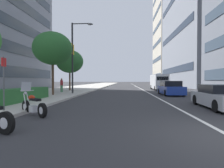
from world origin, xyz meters
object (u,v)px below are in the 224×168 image
(car_mid_block_traffic, at_px, (170,88))
(parking_sign_by_curb, at_px, (4,78))
(street_tree_mid_sidewalk, at_px, (70,62))
(motorcycle_under_tarp, at_px, (33,105))
(street_tree_far_plaza, at_px, (53,49))
(car_approaching_light, at_px, (221,97))
(street_lamp_with_banners, at_px, (75,50))
(delivery_van_ahead, at_px, (159,82))
(pedestrian_on_plaza, at_px, (62,85))

(car_mid_block_traffic, relative_size, parking_sign_by_curb, 1.83)
(parking_sign_by_curb, xyz_separation_m, street_tree_mid_sidewalk, (16.58, 2.14, 2.54))
(car_mid_block_traffic, bearing_deg, motorcycle_under_tarp, 141.90)
(car_mid_block_traffic, distance_m, street_tree_far_plaza, 12.60)
(car_approaching_light, height_order, street_tree_far_plaza, street_tree_far_plaza)
(street_lamp_with_banners, distance_m, street_tree_far_plaza, 2.68)
(street_lamp_with_banners, bearing_deg, parking_sign_by_curb, 178.81)
(delivery_van_ahead, xyz_separation_m, street_tree_mid_sidewalk, (-5.29, 13.25, 2.85))
(parking_sign_by_curb, distance_m, street_tree_mid_sidewalk, 16.91)
(motorcycle_under_tarp, xyz_separation_m, delivery_van_ahead, (22.15, -9.57, 0.89))
(parking_sign_by_curb, xyz_separation_m, pedestrian_on_plaza, (12.92, 1.98, -0.66))
(street_tree_mid_sidewalk, bearing_deg, pedestrian_on_plaza, -177.57)
(street_lamp_with_banners, bearing_deg, car_approaching_light, -129.57)
(parking_sign_by_curb, height_order, street_lamp_with_banners, street_lamp_with_banners)
(delivery_van_ahead, height_order, parking_sign_by_curb, parking_sign_by_curb)
(car_mid_block_traffic, relative_size, street_tree_far_plaza, 0.74)
(car_mid_block_traffic, distance_m, pedestrian_on_plaza, 12.43)
(motorcycle_under_tarp, relative_size, parking_sign_by_curb, 0.73)
(motorcycle_under_tarp, xyz_separation_m, street_tree_far_plaza, (9.29, 2.96, 4.19))
(street_tree_far_plaza, distance_m, street_tree_mid_sidewalk, 7.62)
(street_tree_mid_sidewalk, bearing_deg, car_mid_block_traffic, -112.98)
(street_tree_far_plaza, bearing_deg, parking_sign_by_curb, -171.04)
(motorcycle_under_tarp, bearing_deg, street_tree_mid_sidewalk, -40.54)
(motorcycle_under_tarp, distance_m, delivery_van_ahead, 24.15)
(car_approaching_light, distance_m, street_lamp_with_banners, 14.38)
(car_approaching_light, relative_size, street_lamp_with_banners, 0.58)
(parking_sign_by_curb, relative_size, street_lamp_with_banners, 0.33)
(delivery_van_ahead, bearing_deg, pedestrian_on_plaza, 123.83)
(car_approaching_light, height_order, car_mid_block_traffic, car_mid_block_traffic)
(car_approaching_light, relative_size, car_mid_block_traffic, 0.97)
(parking_sign_by_curb, bearing_deg, car_mid_block_traffic, -42.48)
(car_approaching_light, xyz_separation_m, street_lamp_with_banners, (8.77, 10.61, 4.17))
(pedestrian_on_plaza, bearing_deg, car_mid_block_traffic, -35.80)
(street_lamp_with_banners, xyz_separation_m, street_tree_far_plaza, (-2.10, 1.65, -0.17))
(street_tree_far_plaza, height_order, street_tree_mid_sidewalk, street_tree_far_plaza)
(car_approaching_light, bearing_deg, street_tree_far_plaza, 64.04)
(car_mid_block_traffic, bearing_deg, street_tree_mid_sidewalk, 66.18)
(car_mid_block_traffic, xyz_separation_m, street_tree_mid_sidewalk, (5.29, 12.48, 3.48))
(car_approaching_light, xyz_separation_m, pedestrian_on_plaza, (10.57, 12.82, 0.36))
(car_approaching_light, height_order, delivery_van_ahead, delivery_van_ahead)
(car_approaching_light, relative_size, street_tree_mid_sidewalk, 0.78)
(car_mid_block_traffic, relative_size, street_lamp_with_banners, 0.60)
(street_tree_far_plaza, bearing_deg, delivery_van_ahead, -44.25)
(motorcycle_under_tarp, relative_size, street_lamp_with_banners, 0.24)
(delivery_van_ahead, relative_size, pedestrian_on_plaza, 3.36)
(motorcycle_under_tarp, xyz_separation_m, pedestrian_on_plaza, (13.20, 3.52, 0.55))
(motorcycle_under_tarp, distance_m, street_lamp_with_banners, 12.26)
(parking_sign_by_curb, distance_m, pedestrian_on_plaza, 13.09)
(delivery_van_ahead, xyz_separation_m, street_tree_far_plaza, (-12.87, 12.53, 3.29))
(parking_sign_by_curb, bearing_deg, car_approaching_light, -77.77)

